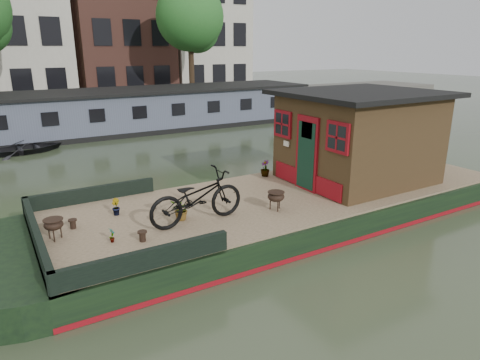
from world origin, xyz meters
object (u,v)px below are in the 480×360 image
brazier_front (276,201)px  dinghy (25,145)px  brazier_rear (54,229)px  cabin (358,136)px  bicycle (197,197)px

brazier_front → dinghy: bearing=108.7°
brazier_front → brazier_rear: 4.60m
cabin → brazier_rear: (-7.79, 0.08, -1.02)m
bicycle → cabin: bearing=-86.0°
brazier_rear → dinghy: (0.42, 11.23, -0.55)m
bicycle → dinghy: size_ratio=0.71×
cabin → brazier_front: cabin is taller
brazier_front → dinghy: (-4.10, 12.11, -0.56)m
bicycle → dinghy: bearing=8.8°
cabin → dinghy: 13.59m
brazier_rear → dinghy: 11.25m
brazier_front → cabin: bearing=13.7°
cabin → brazier_front: size_ratio=9.24×
cabin → dinghy: cabin is taller
cabin → dinghy: size_ratio=1.36×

